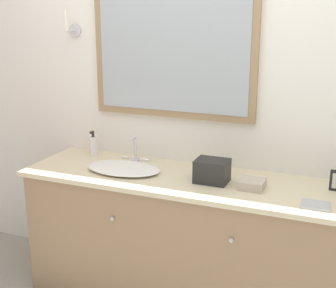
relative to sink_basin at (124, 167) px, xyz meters
name	(u,v)px	position (x,y,z in m)	size (l,w,h in m)	color
wall_back	(204,97)	(0.41, 0.36, 0.42)	(8.00, 0.18, 2.55)	white
vanity_counter	(186,240)	(0.42, 0.02, -0.44)	(2.07, 0.61, 0.84)	#937556
sink_basin	(124,167)	(0.00, 0.00, 0.00)	(0.49, 0.36, 0.19)	white
soap_bottle	(93,145)	(-0.36, 0.22, 0.05)	(0.05, 0.05, 0.17)	white
appliance_box	(212,171)	(0.58, 0.01, 0.05)	(0.19, 0.15, 0.14)	black
hand_towel_near_sink	(252,184)	(0.82, -0.01, 0.01)	(0.14, 0.14, 0.05)	#B7A899
metal_tray	(315,205)	(1.19, -0.13, -0.01)	(0.15, 0.13, 0.01)	#ADADB2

